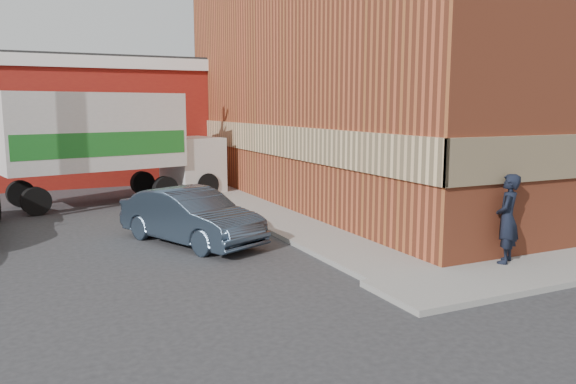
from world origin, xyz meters
name	(u,v)px	position (x,y,z in m)	size (l,w,h in m)	color
ground	(381,283)	(0.00, 0.00, 0.00)	(90.00, 90.00, 0.00)	#28282B
brick_building	(433,74)	(8.50, 9.00, 4.68)	(14.25, 18.25, 9.36)	#A8482B
sidewalk_west	(246,205)	(0.60, 9.00, 0.06)	(1.80, 18.00, 0.12)	gray
warehouse	(26,120)	(-6.00, 20.00, 2.81)	(16.30, 8.30, 5.60)	maroon
man	(507,219)	(2.99, -0.25, 1.07)	(0.70, 0.46, 1.91)	black
sedan	(191,216)	(-2.49, 4.76, 0.69)	(1.46, 4.19, 1.38)	#303E50
box_truck	(114,140)	(-3.26, 12.07, 2.24)	(8.20, 3.99, 3.89)	silver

